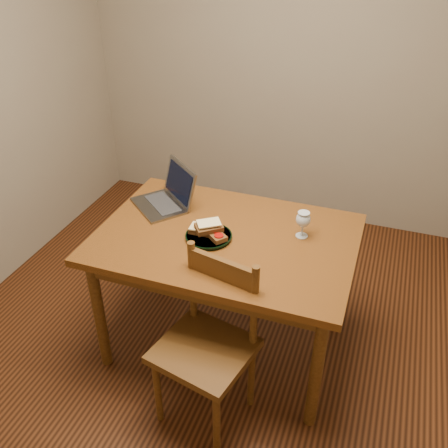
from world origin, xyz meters
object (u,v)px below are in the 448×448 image
(chair, at_px, (207,339))
(milk_glass, at_px, (303,224))
(plate, at_px, (209,237))
(table, at_px, (226,250))
(laptop, at_px, (168,195))

(chair, xyz_separation_m, milk_glass, (0.29, 0.59, 0.33))
(chair, distance_m, plate, 0.51)
(chair, relative_size, milk_glass, 3.43)
(table, xyz_separation_m, plate, (-0.07, -0.05, 0.10))
(table, bearing_deg, milk_glass, 19.05)
(plate, height_order, milk_glass, milk_glass)
(laptop, bearing_deg, table, 14.24)
(plate, distance_m, milk_glass, 0.47)
(chair, bearing_deg, laptop, 138.63)
(table, distance_m, laptop, 0.47)
(chair, distance_m, laptop, 0.87)
(chair, bearing_deg, table, 111.35)
(milk_glass, bearing_deg, laptop, 174.72)
(table, bearing_deg, laptop, 154.29)
(table, bearing_deg, plate, -145.94)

